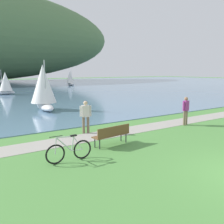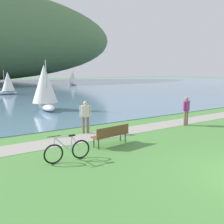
{
  "view_description": "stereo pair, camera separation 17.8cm",
  "coord_description": "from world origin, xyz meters",
  "px_view_note": "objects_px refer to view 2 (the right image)",
  "views": [
    {
      "loc": [
        -7.87,
        -3.43,
        3.27
      ],
      "look_at": [
        -0.13,
        7.89,
        1.0
      ],
      "focal_mm": 40.4,
      "sensor_mm": 36.0,
      "label": 1
    },
    {
      "loc": [
        -7.72,
        -3.53,
        3.27
      ],
      "look_at": [
        -0.13,
        7.89,
        1.0
      ],
      "focal_mm": 40.4,
      "sensor_mm": 36.0,
      "label": 2
    }
  ],
  "objects_px": {
    "park_bench_near_camera": "(111,134)",
    "person_at_shoreline": "(86,115)",
    "bicycle_leaning_near_bench": "(67,151)",
    "sailboat_toward_hillside": "(8,83)",
    "sailboat_nearest_to_shore": "(45,87)",
    "sailboat_mid_bay": "(73,78)",
    "person_on_the_grass": "(186,109)"
  },
  "relations": [
    {
      "from": "sailboat_toward_hillside",
      "to": "sailboat_nearest_to_shore",
      "type": "bearing_deg",
      "value": -91.21
    },
    {
      "from": "sailboat_mid_bay",
      "to": "park_bench_near_camera",
      "type": "bearing_deg",
      "value": -112.77
    },
    {
      "from": "sailboat_nearest_to_shore",
      "to": "sailboat_toward_hillside",
      "type": "bearing_deg",
      "value": 88.79
    },
    {
      "from": "bicycle_leaning_near_bench",
      "to": "sailboat_toward_hillside",
      "type": "bearing_deg",
      "value": 82.56
    },
    {
      "from": "park_bench_near_camera",
      "to": "sailboat_mid_bay",
      "type": "distance_m",
      "value": 45.68
    },
    {
      "from": "bicycle_leaning_near_bench",
      "to": "person_at_shoreline",
      "type": "bearing_deg",
      "value": 53.19
    },
    {
      "from": "park_bench_near_camera",
      "to": "sailboat_nearest_to_shore",
      "type": "height_order",
      "value": "sailboat_nearest_to_shore"
    },
    {
      "from": "person_at_shoreline",
      "to": "person_on_the_grass",
      "type": "height_order",
      "value": "same"
    },
    {
      "from": "sailboat_toward_hillside",
      "to": "park_bench_near_camera",
      "type": "bearing_deg",
      "value": -92.63
    },
    {
      "from": "person_on_the_grass",
      "to": "bicycle_leaning_near_bench",
      "type": "bearing_deg",
      "value": -168.45
    },
    {
      "from": "park_bench_near_camera",
      "to": "person_at_shoreline",
      "type": "distance_m",
      "value": 2.61
    },
    {
      "from": "person_at_shoreline",
      "to": "sailboat_nearest_to_shore",
      "type": "xyz_separation_m",
      "value": [
        0.83,
        8.69,
        0.97
      ]
    },
    {
      "from": "sailboat_mid_bay",
      "to": "sailboat_toward_hillside",
      "type": "height_order",
      "value": "sailboat_mid_bay"
    },
    {
      "from": "person_at_shoreline",
      "to": "sailboat_nearest_to_shore",
      "type": "bearing_deg",
      "value": 84.57
    },
    {
      "from": "park_bench_near_camera",
      "to": "sailboat_nearest_to_shore",
      "type": "distance_m",
      "value": 11.38
    },
    {
      "from": "person_on_the_grass",
      "to": "sailboat_mid_bay",
      "type": "relative_size",
      "value": 0.51
    },
    {
      "from": "bicycle_leaning_near_bench",
      "to": "sailboat_nearest_to_shore",
      "type": "height_order",
      "value": "sailboat_nearest_to_shore"
    },
    {
      "from": "person_at_shoreline",
      "to": "sailboat_toward_hillside",
      "type": "height_order",
      "value": "sailboat_toward_hillside"
    },
    {
      "from": "park_bench_near_camera",
      "to": "sailboat_toward_hillside",
      "type": "distance_m",
      "value": 27.37
    },
    {
      "from": "sailboat_nearest_to_shore",
      "to": "sailboat_toward_hillside",
      "type": "height_order",
      "value": "sailboat_nearest_to_shore"
    },
    {
      "from": "person_at_shoreline",
      "to": "bicycle_leaning_near_bench",
      "type": "bearing_deg",
      "value": -126.81
    },
    {
      "from": "sailboat_nearest_to_shore",
      "to": "person_at_shoreline",
      "type": "bearing_deg",
      "value": -95.43
    },
    {
      "from": "person_on_the_grass",
      "to": "sailboat_nearest_to_shore",
      "type": "relative_size",
      "value": 0.42
    },
    {
      "from": "park_bench_near_camera",
      "to": "person_on_the_grass",
      "type": "xyz_separation_m",
      "value": [
        6.01,
        0.95,
        0.46
      ]
    },
    {
      "from": "park_bench_near_camera",
      "to": "person_at_shoreline",
      "type": "bearing_deg",
      "value": 88.06
    },
    {
      "from": "sailboat_mid_bay",
      "to": "bicycle_leaning_near_bench",
      "type": "bearing_deg",
      "value": -115.1
    },
    {
      "from": "sailboat_nearest_to_shore",
      "to": "sailboat_toward_hillside",
      "type": "relative_size",
      "value": 1.22
    },
    {
      "from": "sailboat_mid_bay",
      "to": "sailboat_nearest_to_shore",
      "type": "bearing_deg",
      "value": -118.52
    },
    {
      "from": "park_bench_near_camera",
      "to": "bicycle_leaning_near_bench",
      "type": "distance_m",
      "value": 2.54
    },
    {
      "from": "person_on_the_grass",
      "to": "sailboat_nearest_to_shore",
      "type": "bearing_deg",
      "value": 116.3
    },
    {
      "from": "person_at_shoreline",
      "to": "sailboat_mid_bay",
      "type": "relative_size",
      "value": 0.51
    },
    {
      "from": "person_at_shoreline",
      "to": "sailboat_nearest_to_shore",
      "type": "distance_m",
      "value": 8.78
    }
  ]
}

